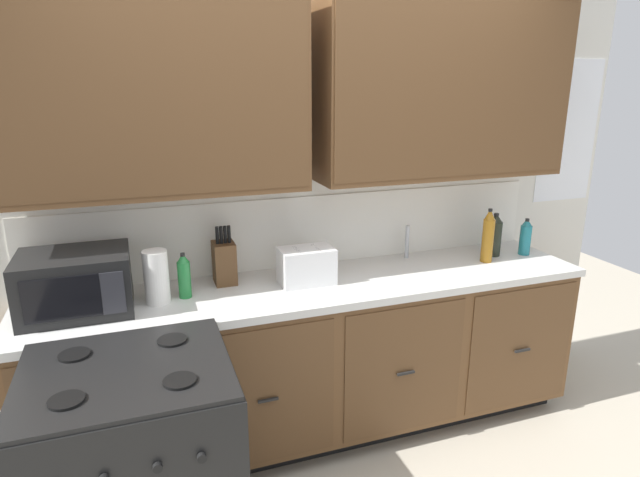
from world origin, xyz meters
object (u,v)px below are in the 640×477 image
Objects in this scene: paper_towel_roll at (156,277)px; bottle_amber at (488,236)px; microwave at (76,283)px; knife_block at (224,262)px; stove_range at (137,476)px; bottle_dark at (495,235)px; toaster at (306,266)px; bottle_teal at (525,237)px; bottle_green at (184,276)px.

bottle_amber is at bearing -0.32° from paper_towel_roll.
microwave is 0.71m from knife_block.
stove_range is 0.90m from microwave.
knife_block is 1.62m from bottle_dark.
toaster is 1.07× the size of bottle_dark.
knife_block is (0.70, 0.14, -0.02)m from microwave.
microwave is 1.51× the size of bottle_amber.
knife_block is 0.97× the size of bottle_amber.
paper_towel_roll is (0.15, 0.63, 0.58)m from stove_range.
paper_towel_roll is (-0.75, -0.01, 0.03)m from toaster.
bottle_amber reaches higher than toaster.
stove_range is at bearing -122.39° from knife_block.
bottle_amber reaches higher than paper_towel_roll.
toaster is 0.90× the size of knife_block.
bottle_amber is (1.10, -0.02, 0.06)m from toaster.
bottle_dark is at bearing 165.98° from bottle_teal.
stove_range is 2.46m from bottle_teal.
knife_block reaches higher than bottle_green.
knife_block reaches higher than microwave.
stove_range is 0.87m from paper_towel_roll.
microwave reaches higher than paper_towel_roll.
stove_range is 2.18m from bottle_amber.
knife_block is 1.19× the size of bottle_dark.
toaster is 1.23× the size of bottle_green.
stove_range is 1.98× the size of microwave.
bottle_teal reaches higher than toaster.
bottle_dark is (2.31, 0.06, -0.01)m from microwave.
toaster is 1.10m from bottle_amber.
bottle_dark is (-0.19, 0.05, 0.02)m from bottle_teal.
paper_towel_roll is (0.35, -0.01, -0.01)m from microwave.
toaster is at bearing 0.78° from paper_towel_roll.
bottle_amber is (1.85, -0.01, 0.02)m from paper_towel_roll.
toaster is 1.40m from bottle_teal.
bottle_dark reaches higher than paper_towel_roll.
bottle_green is at bearing 11.39° from paper_towel_roll.
toaster is at bearing -179.28° from bottle_teal.
stove_range is 4.23× the size of bottle_teal.
bottle_green is at bearing -149.12° from knife_block.
knife_block is 1.36× the size of bottle_green.
microwave is 1.55× the size of knife_block.
knife_block is at bearing 24.22° from paper_towel_roll.
microwave is 2.14× the size of bottle_teal.
bottle_green is (-1.83, -0.05, -0.02)m from bottle_dark.
paper_towel_roll is at bearing -179.26° from bottle_teal.
bottle_teal is at bearing 16.02° from stove_range.
bottle_teal is 0.20m from bottle_dark.
bottle_teal is 0.31m from bottle_amber.
bottle_amber reaches higher than knife_block.
knife_block reaches higher than bottle_teal.
knife_block is 1.38× the size of bottle_teal.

